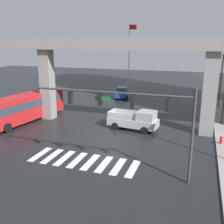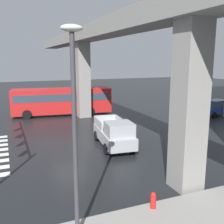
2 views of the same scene
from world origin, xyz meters
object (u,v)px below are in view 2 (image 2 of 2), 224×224
object	(u,v)px
city_bus	(62,100)
sedan_blue	(216,108)
street_lamp_near_corner	(74,111)
pickup_truck	(115,134)
fire_hydrant	(153,202)

from	to	relation	value
city_bus	sedan_blue	distance (m)	17.27
city_bus	street_lamp_near_corner	bearing A→B (deg)	-10.50
pickup_truck	fire_hydrant	world-z (taller)	pickup_truck
street_lamp_near_corner	pickup_truck	bearing A→B (deg)	149.50
city_bus	sedan_blue	xyz separation A→B (m)	(6.71, 15.89, -0.87)
sedan_blue	fire_hydrant	world-z (taller)	sedan_blue
sedan_blue	fire_hydrant	size ratio (longest dim) A/B	5.35
city_bus	street_lamp_near_corner	world-z (taller)	street_lamp_near_corner
sedan_blue	pickup_truck	bearing A→B (deg)	-68.28
pickup_truck	fire_hydrant	distance (m)	8.27
sedan_blue	fire_hydrant	distance (m)	21.62
city_bus	sedan_blue	world-z (taller)	city_bus
city_bus	fire_hydrant	world-z (taller)	city_bus
street_lamp_near_corner	fire_hydrant	bearing A→B (deg)	96.88
pickup_truck	fire_hydrant	xyz separation A→B (m)	(8.08, -1.68, -0.56)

